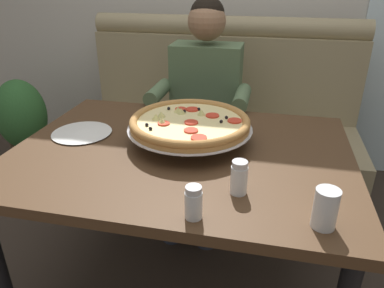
{
  "coord_description": "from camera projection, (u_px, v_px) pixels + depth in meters",
  "views": [
    {
      "loc": [
        0.33,
        -1.27,
        1.4
      ],
      "look_at": [
        0.04,
        0.01,
        0.77
      ],
      "focal_mm": 34.25,
      "sensor_mm": 36.0,
      "label": 1
    }
  ],
  "objects": [
    {
      "name": "shaker_pepper_flakes",
      "position": [
        193.0,
        204.0,
        1.04
      ],
      "size": [
        0.05,
        0.05,
        0.1
      ],
      "color": "white",
      "rests_on": "dining_table"
    },
    {
      "name": "diner_main",
      "position": [
        203.0,
        102.0,
        2.1
      ],
      "size": [
        0.54,
        0.64,
        1.27
      ],
      "color": "#2D3342",
      "rests_on": "ground_plane"
    },
    {
      "name": "booth_bench",
      "position": [
        217.0,
        134.0,
        2.46
      ],
      "size": [
        1.8,
        0.78,
        1.13
      ],
      "color": "#998966",
      "rests_on": "ground_plane"
    },
    {
      "name": "pizza",
      "position": [
        190.0,
        123.0,
        1.49
      ],
      "size": [
        0.51,
        0.51,
        0.12
      ],
      "color": "silver",
      "rests_on": "dining_table"
    },
    {
      "name": "potted_plant",
      "position": [
        23.0,
        121.0,
        2.7
      ],
      "size": [
        0.36,
        0.36,
        0.7
      ],
      "color": "brown",
      "rests_on": "ground_plane"
    },
    {
      "name": "ground_plane",
      "position": [
        183.0,
        287.0,
        1.78
      ],
      "size": [
        16.0,
        16.0,
        0.0
      ],
      "primitive_type": "plane",
      "color": "#382D26"
    },
    {
      "name": "shaker_oregano",
      "position": [
        239.0,
        180.0,
        1.16
      ],
      "size": [
        0.05,
        0.05,
        0.11
      ],
      "color": "white",
      "rests_on": "dining_table"
    },
    {
      "name": "plate_near_left",
      "position": [
        82.0,
        131.0,
        1.6
      ],
      "size": [
        0.26,
        0.26,
        0.02
      ],
      "color": "white",
      "rests_on": "dining_table"
    },
    {
      "name": "dining_table",
      "position": [
        181.0,
        167.0,
        1.5
      ],
      "size": [
        1.33,
        0.99,
        0.75
      ],
      "color": "#4C331E",
      "rests_on": "ground_plane"
    },
    {
      "name": "drinking_glass",
      "position": [
        325.0,
        210.0,
        1.0
      ],
      "size": [
        0.07,
        0.07,
        0.12
      ],
      "color": "silver",
      "rests_on": "dining_table"
    }
  ]
}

